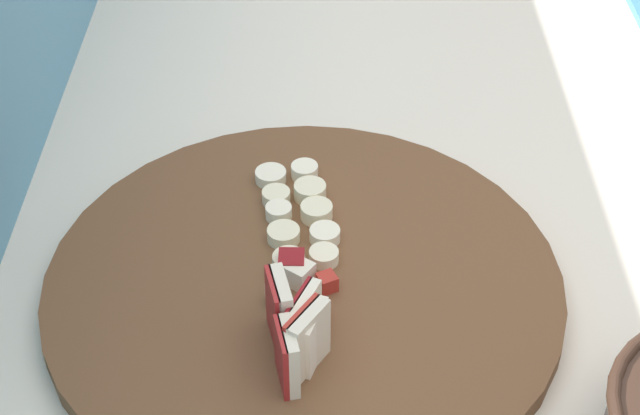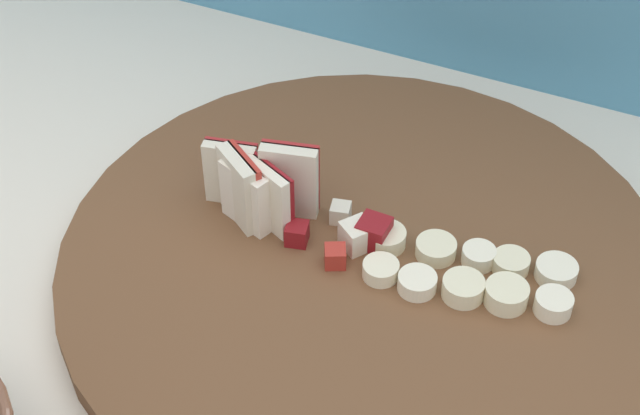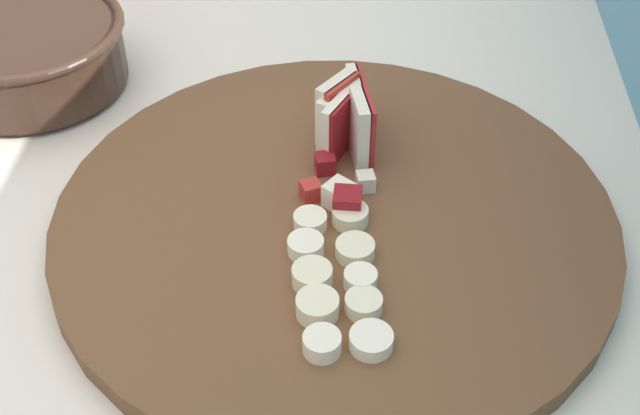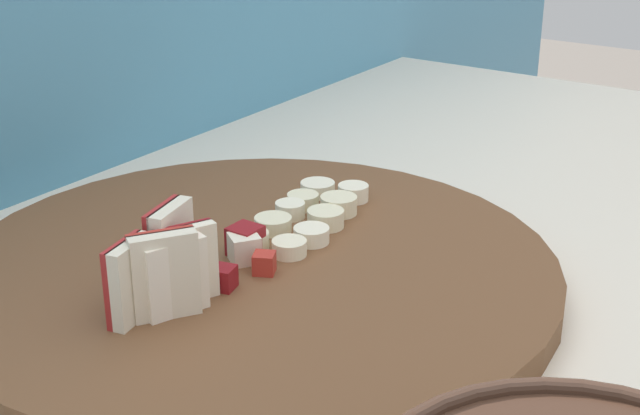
{
  "view_description": "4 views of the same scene",
  "coord_description": "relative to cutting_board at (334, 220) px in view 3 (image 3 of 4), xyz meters",
  "views": [
    {
      "loc": [
        -0.67,
        0.07,
        1.48
      ],
      "look_at": [
        -0.04,
        0.07,
        0.95
      ],
      "focal_mm": 54.72,
      "sensor_mm": 36.0,
      "label": 1
    },
    {
      "loc": [
        0.1,
        -0.37,
        1.39
      ],
      "look_at": [
        -0.1,
        0.07,
        0.95
      ],
      "focal_mm": 54.23,
      "sensor_mm": 36.0,
      "label": 2
    },
    {
      "loc": [
        0.39,
        0.11,
        1.33
      ],
      "look_at": [
        -0.08,
        0.07,
        0.91
      ],
      "focal_mm": 46.15,
      "sensor_mm": 36.0,
      "label": 3
    },
    {
      "loc": [
        -0.53,
        -0.28,
        1.18
      ],
      "look_at": [
        -0.03,
        0.06,
        0.93
      ],
      "focal_mm": 50.4,
      "sensor_mm": 36.0,
      "label": 4
    }
  ],
  "objects": [
    {
      "name": "cutting_board",
      "position": [
        0.0,
        0.0,
        0.0
      ],
      "size": [
        0.44,
        0.44,
        0.02
      ],
      "primitive_type": "cylinder",
      "color": "brown",
      "rests_on": "tiled_countertop"
    },
    {
      "name": "apple_dice_pile",
      "position": [
        -0.01,
        0.0,
        0.02
      ],
      "size": [
        0.07,
        0.06,
        0.02
      ],
      "color": "maroon",
      "rests_on": "cutting_board"
    },
    {
      "name": "banana_slice_rows",
      "position": [
        0.08,
        0.01,
        0.02
      ],
      "size": [
        0.15,
        0.08,
        0.01
      ],
      "color": "#F4EAC6",
      "rests_on": "cutting_board"
    },
    {
      "name": "ceramic_bowl",
      "position": [
        -0.18,
        -0.3,
        0.03
      ],
      "size": [
        0.19,
        0.19,
        0.07
      ],
      "color": "#382319",
      "rests_on": "tiled_countertop"
    },
    {
      "name": "apple_wedge_fan",
      "position": [
        -0.09,
        0.0,
        0.04
      ],
      "size": [
        0.09,
        0.05,
        0.06
      ],
      "color": "#B22D23",
      "rests_on": "cutting_board"
    }
  ]
}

